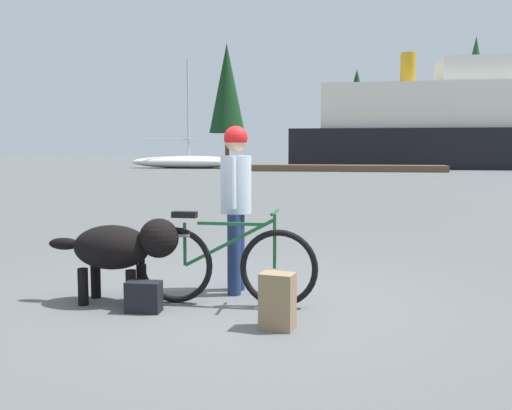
% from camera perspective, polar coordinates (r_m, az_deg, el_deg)
% --- Properties ---
extents(ground_plane, '(160.00, 160.00, 0.00)m').
position_cam_1_polar(ground_plane, '(5.78, -2.30, -9.59)').
color(ground_plane, '#595B5B').
extents(bicycle, '(1.77, 0.44, 0.93)m').
position_cam_1_polar(bicycle, '(5.62, -3.08, -5.82)').
color(bicycle, black).
rests_on(bicycle, ground_plane).
extents(person_cyclist, '(0.32, 0.53, 1.75)m').
position_cam_1_polar(person_cyclist, '(6.01, -1.99, 1.23)').
color(person_cyclist, navy).
rests_on(person_cyclist, ground_plane).
extents(dog, '(1.34, 0.51, 0.84)m').
position_cam_1_polar(dog, '(5.81, -13.10, -4.08)').
color(dog, black).
rests_on(dog, ground_plane).
extents(backpack, '(0.31, 0.25, 0.48)m').
position_cam_1_polar(backpack, '(4.93, 2.14, -9.43)').
color(backpack, '#8C7251').
rests_on(backpack, ground_plane).
extents(handbag_pannier, '(0.33, 0.19, 0.29)m').
position_cam_1_polar(handbag_pannier, '(5.53, -11.01, -8.87)').
color(handbag_pannier, black).
rests_on(handbag_pannier, ground_plane).
extents(dock_pier, '(13.93, 2.11, 0.40)m').
position_cam_1_polar(dock_pier, '(37.48, 7.69, 3.63)').
color(dock_pier, brown).
rests_on(dock_pier, ground_plane).
extents(ferry_boat, '(22.09, 7.83, 8.45)m').
position_cam_1_polar(ferry_boat, '(45.15, 18.10, 7.23)').
color(ferry_boat, black).
rests_on(ferry_boat, ground_plane).
extents(sailboat_moored, '(8.72, 2.44, 7.88)m').
position_cam_1_polar(sailboat_moored, '(42.76, -6.66, 4.27)').
color(sailboat_moored, silver).
rests_on(sailboat_moored, ground_plane).
extents(pine_tree_far_left, '(3.91, 3.91, 12.82)m').
position_cam_1_polar(pine_tree_far_left, '(64.55, -2.89, 11.40)').
color(pine_tree_far_left, '#4C331E').
rests_on(pine_tree_far_left, ground_plane).
extents(pine_tree_center, '(3.80, 3.80, 9.67)m').
position_cam_1_polar(pine_tree_center, '(62.55, 9.86, 9.71)').
color(pine_tree_center, '#4C331E').
rests_on(pine_tree_center, ground_plane).
extents(pine_tree_far_right, '(4.10, 4.10, 12.65)m').
position_cam_1_polar(pine_tree_far_right, '(63.75, 20.74, 11.00)').
color(pine_tree_far_right, '#4C331E').
rests_on(pine_tree_far_right, ground_plane).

